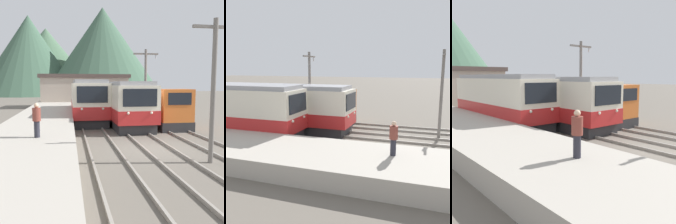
% 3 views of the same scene
% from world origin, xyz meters
% --- Properties ---
extents(ground_plane, '(200.00, 200.00, 0.00)m').
position_xyz_m(ground_plane, '(0.00, 0.00, 0.00)').
color(ground_plane, '#665E54').
extents(platform_left, '(4.50, 54.00, 0.90)m').
position_xyz_m(platform_left, '(-6.25, 0.00, 0.45)').
color(platform_left, '#ADA599').
rests_on(platform_left, ground).
extents(track_left, '(1.54, 60.00, 0.14)m').
position_xyz_m(track_left, '(-2.60, 0.00, 0.07)').
color(track_left, gray).
rests_on(track_left, ground).
extents(track_center, '(1.54, 60.00, 0.14)m').
position_xyz_m(track_center, '(0.20, 0.00, 0.07)').
color(track_center, gray).
rests_on(track_center, ground).
extents(track_right, '(1.54, 60.00, 0.14)m').
position_xyz_m(track_right, '(3.20, 0.00, 0.07)').
color(track_right, gray).
rests_on(track_right, ground).
extents(commuter_train_left, '(2.84, 10.65, 3.71)m').
position_xyz_m(commuter_train_left, '(-2.60, 11.30, 1.72)').
color(commuter_train_left, '#28282B').
rests_on(commuter_train_left, ground).
extents(commuter_train_center, '(2.84, 13.87, 3.55)m').
position_xyz_m(commuter_train_center, '(0.20, 10.18, 1.65)').
color(commuter_train_center, '#28282B').
rests_on(commuter_train_center, ground).
extents(shunting_locomotive, '(2.40, 5.01, 3.00)m').
position_xyz_m(shunting_locomotive, '(3.20, 6.23, 1.21)').
color(shunting_locomotive, '#28282B').
rests_on(shunting_locomotive, ground).
extents(catenary_mast_near, '(2.00, 0.20, 6.04)m').
position_xyz_m(catenary_mast_near, '(1.71, -2.68, 3.33)').
color(catenary_mast_near, slate).
rests_on(catenary_mast_near, ground).
extents(catenary_mast_mid, '(2.00, 0.20, 6.04)m').
position_xyz_m(catenary_mast_mid, '(1.71, 7.21, 3.33)').
color(catenary_mast_mid, slate).
rests_on(catenary_mast_mid, ground).
extents(person_on_platform, '(0.38, 0.38, 1.60)m').
position_xyz_m(person_on_platform, '(-5.76, -0.45, 1.77)').
color(person_on_platform, '#282833').
rests_on(person_on_platform, platform_left).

